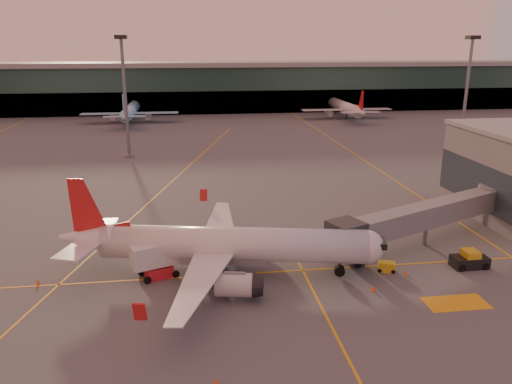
{
  "coord_description": "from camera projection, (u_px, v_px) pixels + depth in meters",
  "views": [
    {
      "loc": [
        -6.73,
        -43.86,
        23.86
      ],
      "look_at": [
        1.7,
        18.92,
        5.0
      ],
      "focal_mm": 35.0,
      "sensor_mm": 36.0,
      "label": 1
    }
  ],
  "objects": [
    {
      "name": "taxi_markings",
      "position": [
        188.0,
        180.0,
        90.65
      ],
      "size": [
        100.12,
        173.0,
        0.01
      ],
      "color": "gold",
      "rests_on": "ground"
    },
    {
      "name": "distant_aircraft_row",
      "position": [
        37.0,
        124.0,
        154.56
      ],
      "size": [
        225.0,
        34.0,
        13.0
      ],
      "color": "#92CDF5",
      "rests_on": "ground"
    },
    {
      "name": "cone_wing_left",
      "position": [
        214.0,
        216.0,
        71.03
      ],
      "size": [
        0.41,
        0.41,
        0.52
      ],
      "color": "#FF500D",
      "rests_on": "ground"
    },
    {
      "name": "jet_bridge",
      "position": [
        434.0,
        214.0,
        61.52
      ],
      "size": [
        28.75,
        15.42,
        5.39
      ],
      "color": "slate",
      "rests_on": "ground"
    },
    {
      "name": "terminal",
      "position": [
        207.0,
        87.0,
        181.52
      ],
      "size": [
        400.0,
        20.0,
        17.6
      ],
      "color": "#19382D",
      "rests_on": "ground"
    },
    {
      "name": "mast_east_near",
      "position": [
        467.0,
        86.0,
        111.0
      ],
      "size": [
        2.4,
        2.4,
        25.6
      ],
      "color": "slate",
      "rests_on": "ground"
    },
    {
      "name": "cone_fwd",
      "position": [
        373.0,
        288.0,
        50.13
      ],
      "size": [
        0.46,
        0.46,
        0.58
      ],
      "color": "#FF500D",
      "rests_on": "ground"
    },
    {
      "name": "cone_nose",
      "position": [
        406.0,
        273.0,
        53.61
      ],
      "size": [
        0.4,
        0.4,
        0.5
      ],
      "color": "#FF500D",
      "rests_on": "ground"
    },
    {
      "name": "gpu_cart",
      "position": [
        386.0,
        267.0,
        54.35
      ],
      "size": [
        2.1,
        1.66,
        1.08
      ],
      "rotation": [
        0.0,
        0.0,
        -0.35
      ],
      "color": "gold",
      "rests_on": "ground"
    },
    {
      "name": "mast_west_near",
      "position": [
        125.0,
        88.0,
        105.23
      ],
      "size": [
        2.4,
        2.4,
        25.6
      ],
      "color": "slate",
      "rests_on": "ground"
    },
    {
      "name": "cone_wing_right",
      "position": [
        216.0,
        382.0,
        36.17
      ],
      "size": [
        0.47,
        0.47,
        0.6
      ],
      "color": "#FF500D",
      "rests_on": "ground"
    },
    {
      "name": "catering_truck",
      "position": [
        156.0,
        258.0,
        52.52
      ],
      "size": [
        5.41,
        3.79,
        3.85
      ],
      "rotation": [
        0.0,
        0.0,
        0.37
      ],
      "color": "red",
      "rests_on": "ground"
    },
    {
      "name": "cone_tail",
      "position": [
        38.0,
        282.0,
        51.44
      ],
      "size": [
        0.41,
        0.41,
        0.52
      ],
      "color": "#FF500D",
      "rests_on": "ground"
    },
    {
      "name": "main_airplane",
      "position": [
        222.0,
        245.0,
        52.75
      ],
      "size": [
        34.48,
        31.31,
        10.46
      ],
      "rotation": [
        0.0,
        0.0,
        -0.19
      ],
      "color": "silver",
      "rests_on": "ground"
    },
    {
      "name": "ground",
      "position": [
        264.0,
        295.0,
        49.33
      ],
      "size": [
        600.0,
        600.0,
        0.0
      ],
      "primitive_type": "plane",
      "color": "#4C4F54",
      "rests_on": "ground"
    },
    {
      "name": "pushback_tug",
      "position": [
        470.0,
        260.0,
        55.29
      ],
      "size": [
        3.89,
        2.15,
        1.99
      ],
      "rotation": [
        0.0,
        0.0,
        0.01
      ],
      "color": "black",
      "rests_on": "ground"
    }
  ]
}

